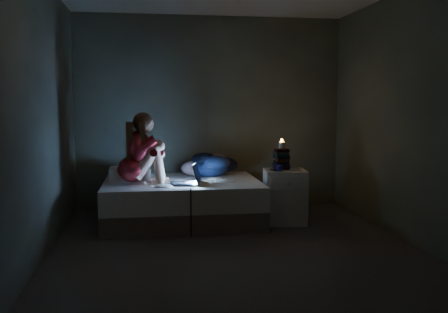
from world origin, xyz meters
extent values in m
cube|color=black|center=(0.00, 0.00, -0.01)|extent=(3.60, 3.80, 0.02)
cube|color=#393E33|center=(0.00, 1.91, 1.30)|extent=(3.60, 0.02, 2.60)
cube|color=#393E33|center=(0.00, -1.91, 1.30)|extent=(3.60, 0.02, 2.60)
cube|color=#393E33|center=(-1.81, 0.00, 1.30)|extent=(0.02, 3.80, 2.60)
cube|color=#393E33|center=(1.81, 0.00, 1.30)|extent=(0.02, 3.80, 2.60)
cube|color=white|center=(-1.06, 1.31, 0.58)|extent=(0.49, 0.35, 0.14)
cube|color=beige|center=(0.76, 0.86, 0.32)|extent=(0.53, 0.48, 0.64)
cylinder|color=beige|center=(0.75, 0.96, 0.93)|extent=(0.07, 0.07, 0.08)
cube|color=black|center=(0.64, 0.81, 0.65)|extent=(0.11, 0.16, 0.01)
sphere|color=navy|center=(0.68, 0.73, 0.68)|extent=(0.08, 0.08, 0.08)
camera|label=1|loc=(-0.82, -4.77, 1.41)|focal=39.51mm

